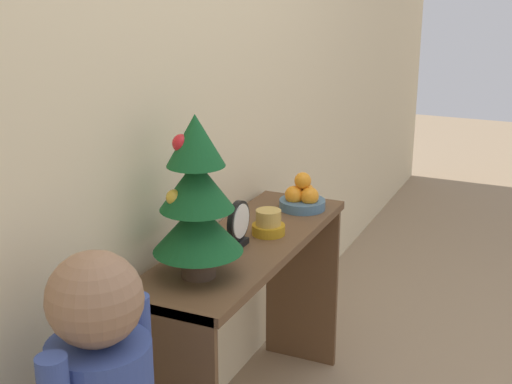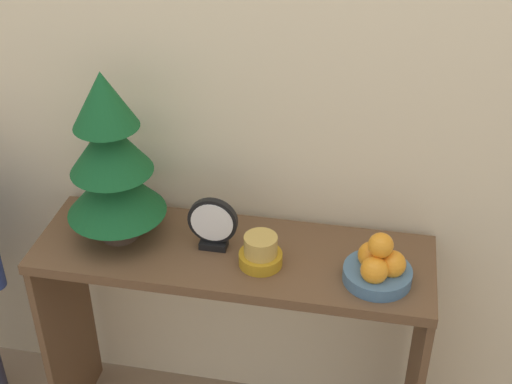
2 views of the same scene
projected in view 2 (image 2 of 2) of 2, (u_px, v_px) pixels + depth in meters
back_wall at (247, 33)px, 1.79m from camera, size 7.00×0.05×2.50m
console_table at (234, 299)px, 2.00m from camera, size 1.07×0.34×0.72m
mini_tree at (111, 160)px, 1.83m from camera, size 0.27×0.27×0.49m
fruit_bowl at (378, 266)px, 1.77m from camera, size 0.17×0.17×0.14m
singing_bowl at (261, 252)px, 1.83m from camera, size 0.11×0.11×0.09m
desk_clock at (213, 224)px, 1.87m from camera, size 0.13×0.04×0.15m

